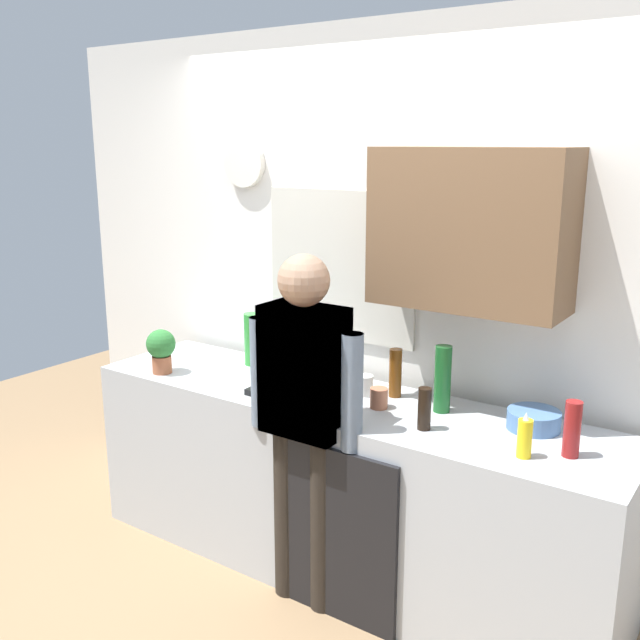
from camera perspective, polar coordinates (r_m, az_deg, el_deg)
ground_plane at (r=3.55m, az=-1.16°, el=-21.18°), size 8.00×8.00×0.00m
kitchen_counter at (r=3.53m, az=1.71°, el=-12.99°), size 2.64×0.64×0.88m
dishwasher_panel at (r=3.22m, az=1.52°, el=-16.83°), size 0.56×0.02×0.79m
back_wall_assembly at (r=3.53m, az=6.20°, el=2.68°), size 4.24×0.42×2.60m
coffee_maker at (r=3.41m, az=-3.42°, el=-3.38°), size 0.20×0.20×0.33m
bottle_red_vinegar at (r=2.89m, az=19.37°, el=-8.16°), size 0.06×0.06×0.22m
bottle_green_wine at (r=3.20m, az=9.70°, el=-4.64°), size 0.07×0.07×0.30m
bottle_amber_beer at (r=3.37m, az=6.00°, el=-4.19°), size 0.06×0.06×0.23m
bottle_dark_sauce at (r=3.02m, az=8.28°, el=-6.98°), size 0.06×0.06×0.18m
bottle_clear_soda at (r=3.84m, az=-5.36°, el=-1.53°), size 0.09×0.09×0.28m
cup_white_mug at (r=3.40m, az=3.56°, el=-5.19°), size 0.08×0.08×0.09m
cup_terracotta_mug at (r=3.24m, az=4.70°, el=-6.19°), size 0.08×0.08×0.09m
mixing_bowl at (r=3.13m, az=16.59°, el=-7.61°), size 0.22×0.22×0.08m
potted_plant at (r=3.77m, az=-12.49°, el=-2.20°), size 0.15×0.15×0.23m
dish_soap at (r=2.84m, az=15.93°, el=-8.97°), size 0.06×0.06×0.18m
person_at_sink at (r=3.10m, az=-1.25°, el=-6.71°), size 0.57×0.22×1.60m
person_guest at (r=3.10m, az=-1.25°, el=-6.71°), size 0.57×0.22×1.60m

